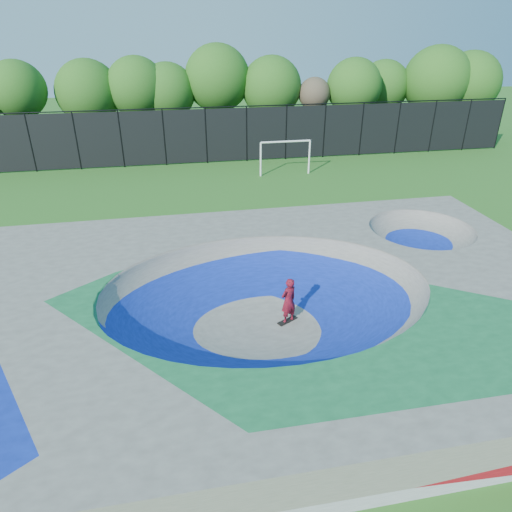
{
  "coord_description": "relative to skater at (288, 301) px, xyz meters",
  "views": [
    {
      "loc": [
        -2.78,
        -12.64,
        9.14
      ],
      "look_at": [
        0.23,
        3.0,
        1.1
      ],
      "focal_mm": 32.0,
      "sensor_mm": 36.0,
      "label": 1
    }
  ],
  "objects": [
    {
      "name": "soccer_goal",
      "position": [
        4.18,
        17.02,
        0.77
      ],
      "size": [
        3.51,
        0.12,
        2.32
      ],
      "color": "white",
      "rests_on": "ground"
    },
    {
      "name": "skateboard",
      "position": [
        0.0,
        0.0,
        -0.82
      ],
      "size": [
        0.8,
        0.55,
        0.05
      ],
      "primitive_type": "cube",
      "rotation": [
        0.0,
        0.0,
        0.46
      ],
      "color": "black",
      "rests_on": "ground"
    },
    {
      "name": "skate_deck",
      "position": [
        -0.77,
        0.01,
        -0.1
      ],
      "size": [
        22.0,
        14.0,
        1.5
      ],
      "primitive_type": "cube",
      "color": "gray",
      "rests_on": "ground"
    },
    {
      "name": "fence",
      "position": [
        -0.77,
        21.01,
        1.25
      ],
      "size": [
        48.09,
        0.09,
        4.04
      ],
      "color": "black",
      "rests_on": "ground"
    },
    {
      "name": "ground",
      "position": [
        -0.77,
        0.01,
        -0.85
      ],
      "size": [
        120.0,
        120.0,
        0.0
      ],
      "primitive_type": "plane",
      "color": "#255F1A",
      "rests_on": "ground"
    },
    {
      "name": "treeline",
      "position": [
        -0.01,
        26.1,
        4.0
      ],
      "size": [
        52.56,
        7.08,
        8.03
      ],
      "color": "#402A20",
      "rests_on": "ground"
    },
    {
      "name": "skater",
      "position": [
        0.0,
        0.0,
        0.0
      ],
      "size": [
        0.73,
        0.64,
        1.69
      ],
      "primitive_type": "imported",
      "rotation": [
        0.0,
        0.0,
        3.6
      ],
      "color": "red",
      "rests_on": "ground"
    }
  ]
}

